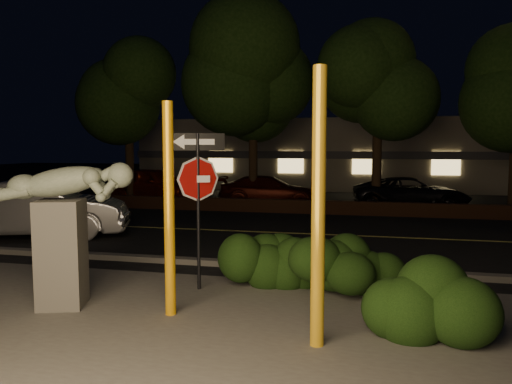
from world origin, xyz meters
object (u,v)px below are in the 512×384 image
silver_sedan (39,209)px  parked_car_dark (411,193)px  signpost (198,179)px  sculpture (63,219)px  yellow_pole_left (169,210)px  yellow_pole_right (318,210)px  parked_car_darkred (269,190)px  parked_car_red (155,185)px

silver_sedan → parked_car_dark: size_ratio=1.05×
signpost → sculpture: bearing=-165.5°
yellow_pole_left → signpost: size_ratio=1.16×
yellow_pole_left → yellow_pole_right: 2.35m
silver_sedan → parked_car_darkred: size_ratio=1.12×
yellow_pole_right → parked_car_darkred: (-3.63, 14.60, -1.13)m
yellow_pole_left → parked_car_dark: bearing=72.3°
sculpture → parked_car_dark: (6.18, 13.87, -0.77)m
yellow_pole_left → sculpture: 1.77m
yellow_pole_left → parked_car_darkred: yellow_pole_left is taller
signpost → parked_car_dark: bearing=47.1°
signpost → parked_car_red: size_ratio=0.60×
silver_sedan → parked_car_dark: (10.42, 8.77, -0.15)m
parked_car_red → parked_car_dark: size_ratio=1.00×
parked_car_red → parked_car_dark: 10.94m
yellow_pole_left → parked_car_dark: (4.42, 13.87, -0.95)m
parked_car_darkred → parked_car_red: bearing=83.0°
yellow_pole_left → parked_car_darkred: bearing=95.6°
signpost → parked_car_red: 14.09m
parked_car_dark → parked_car_darkred: bearing=84.2°
yellow_pole_right → parked_car_dark: bearing=81.5°
parked_car_darkred → parked_car_dark: (5.79, -0.07, 0.02)m
signpost → yellow_pole_left: bearing=-112.1°
sculpture → yellow_pole_right: bearing=-27.7°
parked_car_darkred → signpost: bearing=177.5°
parked_car_darkred → parked_car_dark: parked_car_dark is taller
parked_car_dark → yellow_pole_right: bearing=166.4°
parked_car_red → yellow_pole_right: bearing=-129.8°
signpost → silver_sedan: 7.16m
signpost → parked_car_darkred: signpost is taller
yellow_pole_left → signpost: bearing=91.3°
silver_sedan → parked_car_red: 8.70m
parked_car_red → parked_car_dark: parked_car_red is taller
sculpture → parked_car_red: bearing=90.6°
yellow_pole_left → sculpture: bearing=-179.8°
yellow_pole_right → parked_car_darkred: size_ratio=0.83×
yellow_pole_left → parked_car_red: (-6.53, 13.79, -0.81)m
yellow_pole_right → sculpture: bearing=170.7°
signpost → sculpture: 2.26m
sculpture → parked_car_dark: size_ratio=0.50×
yellow_pole_left → parked_car_red: 15.28m
yellow_pole_left → parked_car_dark: yellow_pole_left is taller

